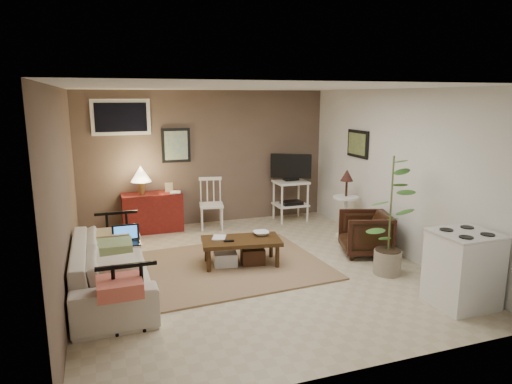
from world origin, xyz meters
name	(u,v)px	position (x,y,z in m)	size (l,w,h in m)	color
floor	(251,269)	(0.00, 0.00, 0.00)	(5.00, 5.00, 0.00)	#C1B293
art_back	(176,145)	(-0.55, 2.48, 1.45)	(0.50, 0.03, 0.60)	black
art_right	(358,144)	(2.23, 1.05, 1.52)	(0.03, 0.60, 0.45)	black
window	(121,117)	(-1.45, 2.48, 1.95)	(0.96, 0.03, 0.60)	white
rug	(227,266)	(-0.29, 0.18, 0.01)	(2.57, 2.06, 0.02)	#8C6851
coffee_table	(241,250)	(-0.09, 0.17, 0.23)	(1.14, 0.71, 0.40)	#3E2510
sofa	(111,259)	(-1.80, -0.17, 0.42)	(2.17, 0.63, 0.85)	beige
sofa_pillows	(116,258)	(-1.75, -0.42, 0.52)	(0.42, 2.06, 0.15)	beige
sofa_end_rails	(122,262)	(-1.67, -0.17, 0.36)	(0.58, 2.17, 0.73)	black
laptop	(126,238)	(-1.59, 0.20, 0.55)	(0.33, 0.24, 0.23)	black
red_console	(151,209)	(-1.05, 2.25, 0.40)	(1.00, 0.45, 1.16)	maroon
spindle_chair	(211,205)	(-0.03, 2.09, 0.42)	(0.47, 0.47, 0.89)	white
tv_stand	(291,186)	(1.50, 2.12, 0.66)	(0.69, 0.48, 1.26)	white
side_table	(346,195)	(1.95, 0.89, 0.70)	(0.42, 0.42, 1.13)	white
armchair	(366,231)	(1.78, 0.02, 0.35)	(0.67, 0.63, 0.69)	black
potted_plant	(391,212)	(1.64, -0.74, 0.84)	(0.40, 0.40, 1.59)	gray
stove	(463,269)	(1.87, -1.78, 0.42)	(0.65, 0.61, 0.85)	white
bowl	(261,228)	(0.23, 0.25, 0.49)	(0.22, 0.05, 0.22)	#3E2510
book_table	(213,230)	(-0.44, 0.34, 0.50)	(0.17, 0.02, 0.24)	#3E2510
book_console	(170,186)	(-0.73, 2.17, 0.79)	(0.18, 0.02, 0.24)	#3E2510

